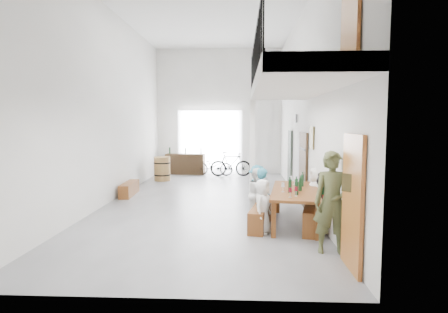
{
  "coord_description": "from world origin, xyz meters",
  "views": [
    {
      "loc": [
        1.0,
        -10.61,
        2.27
      ],
      "look_at": [
        0.53,
        -0.5,
        1.35
      ],
      "focal_mm": 30.0,
      "sensor_mm": 36.0,
      "label": 1
    }
  ],
  "objects_px": {
    "bench_inner": "(262,214)",
    "bicycle_near": "(214,165)",
    "tasting_table": "(295,193)",
    "serving_counter": "(185,164)",
    "host_standing": "(332,202)",
    "oak_barrel": "(162,169)",
    "side_bench": "(129,189)"
  },
  "relations": [
    {
      "from": "tasting_table",
      "to": "bicycle_near",
      "type": "xyz_separation_m",
      "value": [
        -2.38,
        7.67,
        -0.27
      ]
    },
    {
      "from": "serving_counter",
      "to": "host_standing",
      "type": "bearing_deg",
      "value": -63.01
    },
    {
      "from": "serving_counter",
      "to": "bicycle_near",
      "type": "relative_size",
      "value": 1.03
    },
    {
      "from": "tasting_table",
      "to": "oak_barrel",
      "type": "distance_m",
      "value": 7.49
    },
    {
      "from": "bench_inner",
      "to": "bicycle_near",
      "type": "distance_m",
      "value": 7.82
    },
    {
      "from": "side_bench",
      "to": "host_standing",
      "type": "height_order",
      "value": "host_standing"
    },
    {
      "from": "host_standing",
      "to": "bicycle_near",
      "type": "relative_size",
      "value": 1.08
    },
    {
      "from": "host_standing",
      "to": "serving_counter",
      "type": "bearing_deg",
      "value": 115.84
    },
    {
      "from": "side_bench",
      "to": "bicycle_near",
      "type": "relative_size",
      "value": 0.87
    },
    {
      "from": "tasting_table",
      "to": "bicycle_near",
      "type": "relative_size",
      "value": 1.56
    },
    {
      "from": "tasting_table",
      "to": "bicycle_near",
      "type": "height_order",
      "value": "bicycle_near"
    },
    {
      "from": "bench_inner",
      "to": "tasting_table",
      "type": "bearing_deg",
      "value": 8.92
    },
    {
      "from": "oak_barrel",
      "to": "serving_counter",
      "type": "height_order",
      "value": "oak_barrel"
    },
    {
      "from": "oak_barrel",
      "to": "serving_counter",
      "type": "relative_size",
      "value": 0.55
    },
    {
      "from": "bench_inner",
      "to": "serving_counter",
      "type": "distance_m",
      "value": 8.52
    },
    {
      "from": "oak_barrel",
      "to": "serving_counter",
      "type": "distance_m",
      "value": 1.99
    },
    {
      "from": "bench_inner",
      "to": "oak_barrel",
      "type": "bearing_deg",
      "value": 131.77
    },
    {
      "from": "bench_inner",
      "to": "bicycle_near",
      "type": "relative_size",
      "value": 1.22
    },
    {
      "from": "host_standing",
      "to": "bicycle_near",
      "type": "xyz_separation_m",
      "value": [
        -2.76,
        9.46,
        -0.46
      ]
    },
    {
      "from": "host_standing",
      "to": "bench_inner",
      "type": "bearing_deg",
      "value": 124.75
    },
    {
      "from": "oak_barrel",
      "to": "serving_counter",
      "type": "bearing_deg",
      "value": 71.71
    },
    {
      "from": "tasting_table",
      "to": "oak_barrel",
      "type": "height_order",
      "value": "oak_barrel"
    },
    {
      "from": "side_bench",
      "to": "bicycle_near",
      "type": "xyz_separation_m",
      "value": [
        2.32,
        4.51,
        0.23
      ]
    },
    {
      "from": "tasting_table",
      "to": "bench_inner",
      "type": "xyz_separation_m",
      "value": [
        -0.72,
        0.03,
        -0.48
      ]
    },
    {
      "from": "serving_counter",
      "to": "host_standing",
      "type": "height_order",
      "value": "host_standing"
    },
    {
      "from": "host_standing",
      "to": "oak_barrel",
      "type": "bearing_deg",
      "value": 123.96
    },
    {
      "from": "side_bench",
      "to": "oak_barrel",
      "type": "distance_m",
      "value": 3.01
    },
    {
      "from": "serving_counter",
      "to": "side_bench",
      "type": "bearing_deg",
      "value": -97.47
    },
    {
      "from": "tasting_table",
      "to": "side_bench",
      "type": "distance_m",
      "value": 5.69
    },
    {
      "from": "tasting_table",
      "to": "bench_inner",
      "type": "height_order",
      "value": "tasting_table"
    },
    {
      "from": "bench_inner",
      "to": "host_standing",
      "type": "relative_size",
      "value": 1.12
    },
    {
      "from": "tasting_table",
      "to": "host_standing",
      "type": "distance_m",
      "value": 1.83
    }
  ]
}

